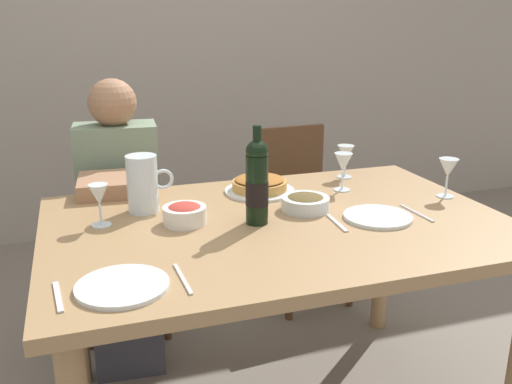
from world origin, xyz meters
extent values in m
cube|color=#A3998E|center=(0.00, 2.09, 1.40)|extent=(8.00, 0.10, 2.80)
cube|color=#9E7A51|center=(0.00, 0.00, 0.74)|extent=(1.50, 1.00, 0.04)
cylinder|color=#9E7A51|center=(-0.67, 0.42, 0.36)|extent=(0.07, 0.07, 0.72)
cylinder|color=#9E7A51|center=(0.67, 0.42, 0.36)|extent=(0.07, 0.07, 0.72)
cylinder|color=black|center=(-0.07, 0.00, 0.87)|extent=(0.07, 0.07, 0.23)
sphere|color=black|center=(-0.07, 0.00, 1.00)|extent=(0.07, 0.07, 0.07)
cylinder|color=black|center=(-0.07, 0.00, 1.04)|extent=(0.03, 0.03, 0.07)
cylinder|color=black|center=(-0.07, 0.00, 0.86)|extent=(0.07, 0.07, 0.08)
cylinder|color=silver|center=(-0.41, 0.23, 0.86)|extent=(0.11, 0.11, 0.20)
cylinder|color=silver|center=(-0.41, 0.23, 0.82)|extent=(0.10, 0.10, 0.12)
torus|color=silver|center=(-0.34, 0.23, 0.87)|extent=(0.07, 0.01, 0.07)
cylinder|color=silver|center=(0.04, 0.31, 0.77)|extent=(0.27, 0.27, 0.01)
cylinder|color=#C18E47|center=(0.04, 0.31, 0.79)|extent=(0.21, 0.21, 0.03)
ellipsoid|color=#9E6028|center=(0.04, 0.31, 0.81)|extent=(0.19, 0.19, 0.02)
cylinder|color=white|center=(-0.30, 0.07, 0.79)|extent=(0.14, 0.14, 0.06)
ellipsoid|color=#B2382D|center=(-0.30, 0.07, 0.81)|extent=(0.12, 0.12, 0.04)
cylinder|color=silver|center=(0.12, 0.07, 0.78)|extent=(0.17, 0.17, 0.05)
ellipsoid|color=brown|center=(0.12, 0.07, 0.80)|extent=(0.14, 0.14, 0.03)
cylinder|color=silver|center=(0.35, 0.23, 0.76)|extent=(0.06, 0.06, 0.00)
cylinder|color=silver|center=(0.35, 0.23, 0.80)|extent=(0.01, 0.01, 0.07)
cone|color=silver|center=(0.35, 0.23, 0.87)|extent=(0.07, 0.07, 0.07)
cylinder|color=silver|center=(-0.56, 0.13, 0.76)|extent=(0.06, 0.06, 0.00)
cylinder|color=silver|center=(-0.56, 0.13, 0.80)|extent=(0.01, 0.01, 0.07)
cone|color=silver|center=(-0.56, 0.13, 0.86)|extent=(0.06, 0.06, 0.07)
cylinder|color=silver|center=(0.68, 0.04, 0.76)|extent=(0.06, 0.06, 0.00)
cylinder|color=silver|center=(0.68, 0.04, 0.80)|extent=(0.01, 0.01, 0.07)
cone|color=silver|center=(0.68, 0.04, 0.87)|extent=(0.07, 0.07, 0.07)
cylinder|color=silver|center=(0.44, 0.40, 0.76)|extent=(0.06, 0.06, 0.00)
cylinder|color=silver|center=(0.44, 0.40, 0.80)|extent=(0.01, 0.01, 0.06)
cone|color=silver|center=(0.44, 0.40, 0.86)|extent=(0.07, 0.07, 0.07)
cylinder|color=#470A14|center=(0.44, 0.40, 0.84)|extent=(0.04, 0.04, 0.02)
cylinder|color=silver|center=(-0.53, -0.33, 0.77)|extent=(0.23, 0.23, 0.01)
cylinder|color=silver|center=(0.32, -0.09, 0.77)|extent=(0.23, 0.23, 0.01)
cube|color=silver|center=(-0.68, -0.33, 0.76)|extent=(0.03, 0.16, 0.00)
cube|color=silver|center=(-0.38, -0.33, 0.76)|extent=(0.02, 0.18, 0.00)
cube|color=silver|center=(0.47, -0.09, 0.76)|extent=(0.02, 0.18, 0.00)
cube|color=silver|center=(0.17, -0.09, 0.76)|extent=(0.03, 0.16, 0.00)
cube|color=brown|center=(-0.45, 0.81, 0.46)|extent=(0.43, 0.43, 0.02)
cube|color=brown|center=(-0.44, 0.99, 0.67)|extent=(0.36, 0.06, 0.40)
cylinder|color=brown|center=(-0.63, 0.65, 0.23)|extent=(0.04, 0.04, 0.45)
cylinder|color=brown|center=(-0.29, 0.62, 0.23)|extent=(0.04, 0.04, 0.45)
cylinder|color=brown|center=(-0.61, 0.99, 0.23)|extent=(0.04, 0.04, 0.45)
cylinder|color=brown|center=(-0.27, 0.96, 0.23)|extent=(0.04, 0.04, 0.45)
cube|color=gray|center=(-0.45, 0.77, 0.72)|extent=(0.36, 0.23, 0.50)
sphere|color=#9E7051|center=(-0.45, 0.77, 1.06)|extent=(0.20, 0.20, 0.20)
cube|color=#33333D|center=(-0.47, 0.58, 0.47)|extent=(0.34, 0.40, 0.14)
cube|color=#33333D|center=(-0.48, 0.43, 0.20)|extent=(0.28, 0.14, 0.40)
cube|color=#9E7051|center=(-0.47, 0.49, 0.79)|extent=(0.31, 0.26, 0.06)
cube|color=brown|center=(0.45, 0.79, 0.46)|extent=(0.43, 0.43, 0.02)
cube|color=brown|center=(0.44, 0.98, 0.67)|extent=(0.36, 0.06, 0.40)
cylinder|color=brown|center=(0.29, 0.61, 0.23)|extent=(0.04, 0.04, 0.45)
cylinder|color=brown|center=(0.63, 0.63, 0.23)|extent=(0.04, 0.04, 0.45)
cylinder|color=brown|center=(0.27, 0.95, 0.23)|extent=(0.04, 0.04, 0.45)
cylinder|color=brown|center=(0.61, 0.97, 0.23)|extent=(0.04, 0.04, 0.45)
camera|label=1|loc=(-0.60, -1.59, 1.39)|focal=38.66mm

